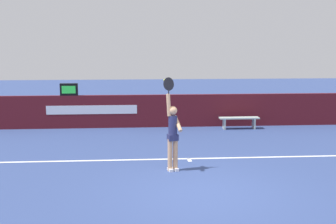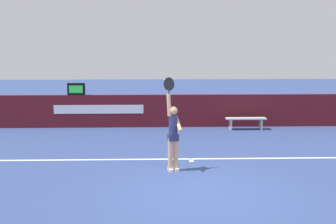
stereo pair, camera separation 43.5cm
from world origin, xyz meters
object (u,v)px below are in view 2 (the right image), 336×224
tennis_player (173,133)px  tennis_ball (165,80)px  speed_display (76,89)px  courtside_bench_near (246,121)px

tennis_player → tennis_ball: bearing=177.2°
speed_display → tennis_player: tennis_player is taller
tennis_player → tennis_ball: size_ratio=37.40×
speed_display → tennis_player: bearing=-58.9°
speed_display → courtside_bench_near: size_ratio=0.44×
speed_display → tennis_ball: (3.31, -5.81, 0.83)m
speed_display → courtside_bench_near: (6.51, -0.62, -1.16)m
tennis_player → courtside_bench_near: (3.01, 5.20, -0.66)m
tennis_ball → courtside_bench_near: bearing=58.3°
speed_display → tennis_ball: tennis_ball is taller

